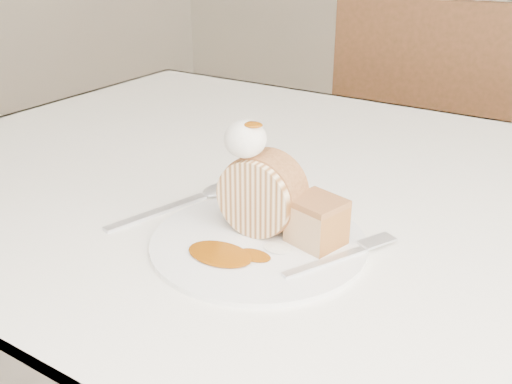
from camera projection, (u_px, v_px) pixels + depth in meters
The scene contains 10 objects.
table at pixel (343, 250), 0.80m from camera, with size 1.40×0.90×0.75m.
chair_far at pixel (423, 150), 1.54m from camera, with size 0.45×0.45×0.93m.
plate at pixel (259, 242), 0.64m from camera, with size 0.24×0.24×0.01m, color white.
roulade_slice at pixel (262, 194), 0.64m from camera, with size 0.09×0.09×0.05m, color #FEE0B1.
cake_chunk at pixel (317, 224), 0.62m from camera, with size 0.05×0.05×0.04m, color #A96D40.
whipped_cream at pixel (245, 139), 0.61m from camera, with size 0.05×0.05×0.04m, color white.
caramel_drizzle at pixel (252, 120), 0.60m from camera, with size 0.02×0.02×0.01m, color #844005.
caramel_pool at pixel (220, 254), 0.60m from camera, with size 0.08×0.05×0.00m, color #844005, non-canonical shape.
fork at pixel (325, 262), 0.59m from camera, with size 0.02×0.14×0.00m, color silver.
spoon at pixel (157, 212), 0.71m from camera, with size 0.03×0.18×0.00m, color silver.
Camera 1 is at (0.27, -0.45, 1.07)m, focal length 40.00 mm.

